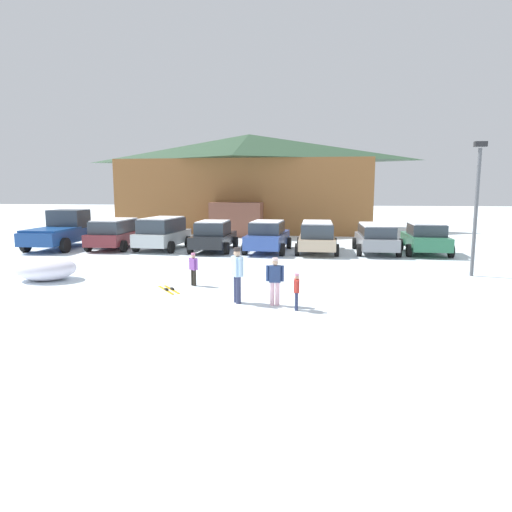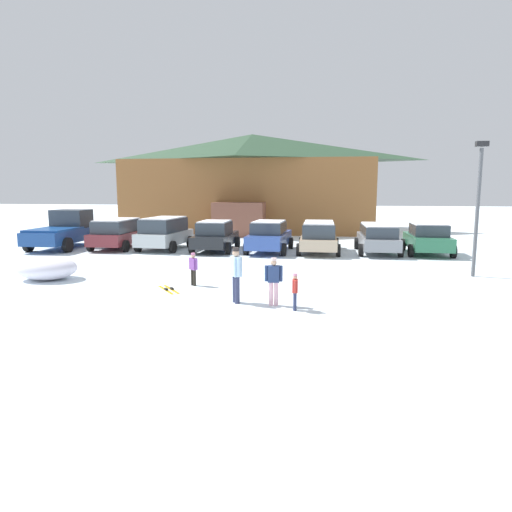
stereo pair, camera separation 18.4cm
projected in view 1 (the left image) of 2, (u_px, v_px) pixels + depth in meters
ground at (178, 329)px, 11.14m from camera, size 160.00×160.00×0.00m
ski_lodge at (249, 182)px, 37.42m from camera, size 19.87×12.08×7.72m
parked_maroon_van at (115, 233)px, 25.65m from camera, size 2.24×4.19×1.68m
parked_silver_wagon at (162, 233)px, 25.31m from camera, size 2.50×4.22×1.79m
parked_black_sedan at (214, 236)px, 24.82m from camera, size 2.18×4.35×1.65m
parked_blue_hatchback at (268, 236)px, 24.46m from camera, size 2.41×4.70×1.67m
parked_beige_suv at (317, 236)px, 24.22m from camera, size 2.22×4.62×1.64m
parked_grey_wagon at (376, 237)px, 24.09m from camera, size 2.17×4.60×1.53m
parked_green_coupe at (425, 238)px, 23.71m from camera, size 2.32×4.09×1.62m
pickup_truck at (62, 231)px, 25.96m from camera, size 2.56×5.24×2.15m
skier_teen_in_navy_coat at (275, 279)px, 13.25m from camera, size 0.52×0.22×1.41m
skier_child_in_red_jacket at (297, 289)px, 12.75m from camera, size 0.16×0.39×1.05m
skier_child_in_purple_jacket at (193, 267)px, 15.94m from camera, size 0.36×0.30×1.16m
skier_adult_in_blue_parka at (237, 272)px, 13.50m from camera, size 0.41×0.55×1.67m
pair_of_skis at (169, 290)px, 15.32m from camera, size 1.09×1.32×0.08m
lamp_post at (477, 201)px, 17.40m from camera, size 0.44×0.24×5.13m
plowed_snow_pile at (46, 268)px, 16.96m from camera, size 2.24×1.79×0.89m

